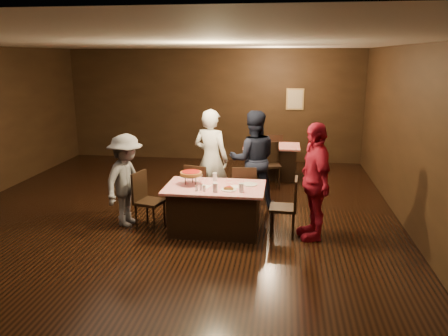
{
  "coord_description": "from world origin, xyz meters",
  "views": [
    {
      "loc": [
        1.94,
        -6.78,
        2.8
      ],
      "look_at": [
        0.97,
        0.18,
        1.0
      ],
      "focal_mm": 35.0,
      "sensor_mm": 36.0,
      "label": 1
    }
  ],
  "objects_px": {
    "chair_far_left": "(200,189)",
    "diner_grey_knit": "(127,180)",
    "chair_far_right": "(244,191)",
    "diner_navy_hoodie": "(253,160)",
    "pizza_stand": "(191,174)",
    "main_table": "(215,209)",
    "plate_empty": "(250,184)",
    "chair_back_far": "(272,152)",
    "glass_front_right": "(241,188)",
    "back_table": "(271,161)",
    "chair_back_near": "(271,164)",
    "diner_white_jacket": "(211,159)",
    "glass_back": "(215,177)",
    "chair_end_left": "(150,201)",
    "glass_front_left": "(215,188)",
    "diner_red_shirt": "(315,181)",
    "chair_end_right": "(283,207)"
  },
  "relations": [
    {
      "from": "chair_far_left",
      "to": "diner_grey_knit",
      "type": "xyz_separation_m",
      "value": [
        -1.11,
        -0.67,
        0.31
      ]
    },
    {
      "from": "chair_far_right",
      "to": "diner_navy_hoodie",
      "type": "relative_size",
      "value": 0.51
    },
    {
      "from": "pizza_stand",
      "to": "diner_navy_hoodie",
      "type": "bearing_deg",
      "value": 53.84
    },
    {
      "from": "main_table",
      "to": "pizza_stand",
      "type": "bearing_deg",
      "value": 172.87
    },
    {
      "from": "plate_empty",
      "to": "chair_back_far",
      "type": "bearing_deg",
      "value": 86.31
    },
    {
      "from": "glass_front_right",
      "to": "chair_far_left",
      "type": "bearing_deg",
      "value": 130.36
    },
    {
      "from": "back_table",
      "to": "chair_back_near",
      "type": "xyz_separation_m",
      "value": [
        0.0,
        -0.7,
        0.09
      ]
    },
    {
      "from": "chair_back_far",
      "to": "diner_white_jacket",
      "type": "bearing_deg",
      "value": 59.89
    },
    {
      "from": "chair_back_far",
      "to": "glass_back",
      "type": "relative_size",
      "value": 6.79
    },
    {
      "from": "chair_far_left",
      "to": "glass_back",
      "type": "bearing_deg",
      "value": 141.58
    },
    {
      "from": "chair_end_left",
      "to": "diner_white_jacket",
      "type": "bearing_deg",
      "value": -21.96
    },
    {
      "from": "chair_end_left",
      "to": "pizza_stand",
      "type": "relative_size",
      "value": 2.5
    },
    {
      "from": "diner_white_jacket",
      "to": "glass_back",
      "type": "xyz_separation_m",
      "value": [
        0.2,
        -0.83,
        -0.1
      ]
    },
    {
      "from": "diner_white_jacket",
      "to": "plate_empty",
      "type": "xyz_separation_m",
      "value": [
        0.8,
        -0.98,
        -0.16
      ]
    },
    {
      "from": "chair_end_left",
      "to": "plate_empty",
      "type": "relative_size",
      "value": 3.8
    },
    {
      "from": "chair_back_near",
      "to": "diner_white_jacket",
      "type": "height_order",
      "value": "diner_white_jacket"
    },
    {
      "from": "glass_front_left",
      "to": "diner_white_jacket",
      "type": "bearing_deg",
      "value": 101.93
    },
    {
      "from": "main_table",
      "to": "pizza_stand",
      "type": "xyz_separation_m",
      "value": [
        -0.4,
        0.05,
        0.57
      ]
    },
    {
      "from": "chair_far_left",
      "to": "glass_front_left",
      "type": "xyz_separation_m",
      "value": [
        0.45,
        -1.05,
        0.37
      ]
    },
    {
      "from": "diner_navy_hoodie",
      "to": "diner_red_shirt",
      "type": "relative_size",
      "value": 1.0
    },
    {
      "from": "chair_back_near",
      "to": "diner_red_shirt",
      "type": "relative_size",
      "value": 0.51
    },
    {
      "from": "back_table",
      "to": "chair_back_far",
      "type": "height_order",
      "value": "chair_back_far"
    },
    {
      "from": "chair_end_right",
      "to": "chair_back_far",
      "type": "xyz_separation_m",
      "value": [
        -0.3,
        4.08,
        0.0
      ]
    },
    {
      "from": "back_table",
      "to": "glass_back",
      "type": "distance_m",
      "value": 3.32
    },
    {
      "from": "chair_end_right",
      "to": "diner_navy_hoodie",
      "type": "relative_size",
      "value": 0.51
    },
    {
      "from": "main_table",
      "to": "glass_back",
      "type": "distance_m",
      "value": 0.55
    },
    {
      "from": "main_table",
      "to": "plate_empty",
      "type": "relative_size",
      "value": 6.4
    },
    {
      "from": "chair_back_far",
      "to": "glass_front_right",
      "type": "relative_size",
      "value": 6.79
    },
    {
      "from": "chair_far_right",
      "to": "chair_end_right",
      "type": "height_order",
      "value": "same"
    },
    {
      "from": "pizza_stand",
      "to": "main_table",
      "type": "bearing_deg",
      "value": -7.13
    },
    {
      "from": "chair_far_right",
      "to": "diner_red_shirt",
      "type": "distance_m",
      "value": 1.48
    },
    {
      "from": "diner_navy_hoodie",
      "to": "glass_back",
      "type": "distance_m",
      "value": 1.16
    },
    {
      "from": "plate_empty",
      "to": "glass_back",
      "type": "relative_size",
      "value": 1.79
    },
    {
      "from": "back_table",
      "to": "chair_far_left",
      "type": "relative_size",
      "value": 1.37
    },
    {
      "from": "diner_navy_hoodie",
      "to": "glass_front_right",
      "type": "bearing_deg",
      "value": 78.14
    },
    {
      "from": "chair_end_left",
      "to": "plate_empty",
      "type": "height_order",
      "value": "chair_end_left"
    },
    {
      "from": "chair_end_right",
      "to": "glass_back",
      "type": "relative_size",
      "value": 6.79
    },
    {
      "from": "chair_end_left",
      "to": "diner_navy_hoodie",
      "type": "bearing_deg",
      "value": -36.26
    },
    {
      "from": "chair_back_near",
      "to": "pizza_stand",
      "type": "bearing_deg",
      "value": -125.69
    },
    {
      "from": "diner_white_jacket",
      "to": "main_table",
      "type": "bearing_deg",
      "value": 120.96
    },
    {
      "from": "chair_far_left",
      "to": "chair_end_right",
      "type": "xyz_separation_m",
      "value": [
        1.5,
        -0.75,
        0.0
      ]
    },
    {
      "from": "diner_navy_hoodie",
      "to": "chair_back_near",
      "type": "bearing_deg",
      "value": -110.45
    },
    {
      "from": "chair_far_right",
      "to": "chair_end_right",
      "type": "distance_m",
      "value": 1.03
    },
    {
      "from": "diner_grey_knit",
      "to": "diner_white_jacket",
      "type": "bearing_deg",
      "value": -35.3
    },
    {
      "from": "chair_end_left",
      "to": "glass_back",
      "type": "xyz_separation_m",
      "value": [
        1.05,
        0.3,
        0.37
      ]
    },
    {
      "from": "glass_front_left",
      "to": "plate_empty",
      "type": "bearing_deg",
      "value": 41.99
    },
    {
      "from": "chair_end_right",
      "to": "glass_back",
      "type": "bearing_deg",
      "value": -101.96
    },
    {
      "from": "back_table",
      "to": "diner_red_shirt",
      "type": "distance_m",
      "value": 3.63
    },
    {
      "from": "chair_end_left",
      "to": "chair_back_near",
      "type": "xyz_separation_m",
      "value": [
        1.9,
        2.78,
        0.0
      ]
    },
    {
      "from": "chair_end_right",
      "to": "pizza_stand",
      "type": "distance_m",
      "value": 1.57
    }
  ]
}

